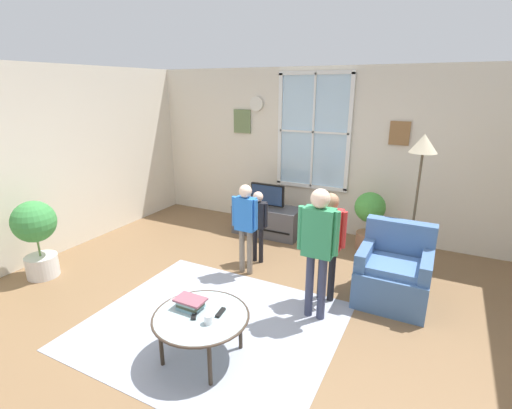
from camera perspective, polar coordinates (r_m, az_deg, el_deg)
The scene contains 19 objects.
ground_plane at distance 4.11m, azimuth -2.98°, elevation -17.08°, with size 6.84×6.38×0.02m, color brown.
back_wall at distance 6.19m, azimuth 10.63°, elevation 8.01°, with size 6.24×0.17×2.63m.
side_wall_left at distance 5.79m, azimuth -31.76°, elevation 4.89°, with size 0.12×5.78×2.63m.
area_rug at distance 4.02m, azimuth -6.74°, elevation -17.84°, with size 2.46×2.12×0.01m, color #999EAD.
tv_stand at distance 6.10m, azimuth 1.73°, elevation -2.46°, with size 1.09×0.48×0.47m.
television at distance 5.96m, azimuth 1.75°, elevation 1.47°, with size 0.57×0.08×0.38m.
armchair at distance 4.52m, azimuth 20.31°, elevation -9.87°, with size 0.76×0.74×0.87m.
coffee_table at distance 3.43m, azimuth -8.41°, elevation -16.76°, with size 0.85×0.85×0.43m.
book_stack at distance 3.50m, azimuth -9.99°, elevation -14.65°, with size 0.27×0.17×0.10m.
cup at distance 3.29m, azimuth -7.26°, elevation -17.00°, with size 0.08×0.08×0.08m, color white.
remote_near_books at distance 3.41m, azimuth -5.45°, elevation -16.12°, with size 0.04×0.14×0.02m, color black.
remote_near_cup at distance 3.42m, azimuth -9.43°, elevation -16.27°, with size 0.04×0.14×0.02m, color black.
person_red_shirt at distance 4.13m, azimuth 11.08°, elevation -4.61°, with size 0.38×0.17×1.26m.
person_green_shirt at distance 3.75m, azimuth 9.48°, elevation -5.37°, with size 0.42×0.19×1.40m.
person_blue_shirt at distance 4.66m, azimuth -1.62°, elevation -2.25°, with size 0.36×0.16×1.19m.
person_black_shirt at distance 5.01m, azimuth 0.29°, elevation -2.18°, with size 0.30×0.14×1.01m.
potted_plant_by_window at distance 5.72m, azimuth 16.94°, elevation -1.61°, with size 0.44×0.44×0.87m.
potted_plant_corner at distance 5.38m, azimuth -30.63°, elevation -3.66°, with size 0.52×0.52×1.00m.
floor_lamp at distance 4.84m, azimuth 24.04°, elevation 6.41°, with size 0.32×0.32×1.80m.
Camera 1 is at (1.72, -2.91, 2.33)m, focal length 26.15 mm.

